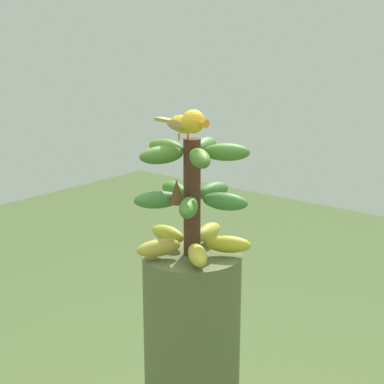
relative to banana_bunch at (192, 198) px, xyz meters
name	(u,v)px	position (x,y,z in m)	size (l,w,h in m)	color
banana_bunch	(192,198)	(0.00, 0.00, 0.00)	(0.29, 0.29, 0.29)	#4C2D1E
perched_bird	(188,123)	(-0.03, -0.01, 0.19)	(0.07, 0.19, 0.08)	#C68933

